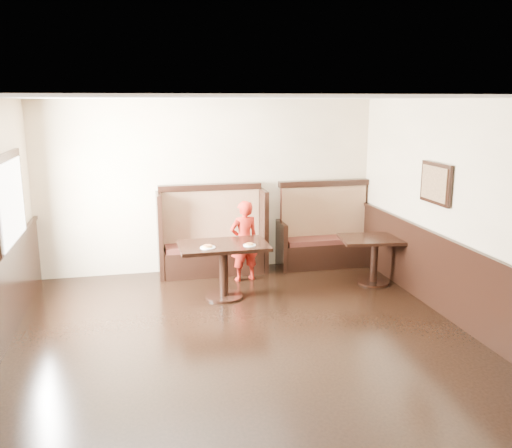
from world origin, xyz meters
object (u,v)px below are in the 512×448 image
object	(u,v)px
booth_main	(212,241)
table_main	(224,257)
table_neighbor	(375,249)
booth_neighbor	(325,237)
child	(244,241)

from	to	relation	value
booth_main	table_main	xyz separation A→B (m)	(-0.01, -1.21, 0.08)
booth_main	table_neighbor	xyz separation A→B (m)	(2.36, -1.09, 0.02)
booth_neighbor	table_neighbor	xyz separation A→B (m)	(0.41, -1.09, 0.06)
table_main	table_neighbor	size ratio (longest dim) A/B	1.12
booth_main	table_neighbor	bearing A→B (deg)	-24.88
table_main	table_neighbor	world-z (taller)	table_main
table_neighbor	child	size ratio (longest dim) A/B	0.89
booth_neighbor	table_neighbor	bearing A→B (deg)	-69.45
table_main	child	distance (m)	0.82
booth_main	booth_neighbor	distance (m)	1.95
booth_neighbor	table_main	distance (m)	2.30
table_neighbor	child	bearing A→B (deg)	171.26
booth_main	child	size ratio (longest dim) A/B	1.37
booth_main	table_main	world-z (taller)	booth_main
table_main	child	size ratio (longest dim) A/B	0.99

